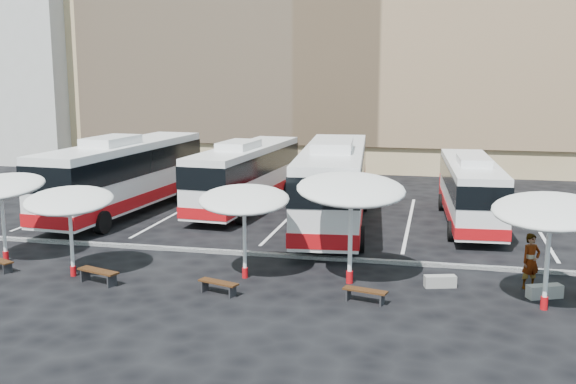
% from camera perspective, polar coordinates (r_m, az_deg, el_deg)
% --- Properties ---
extents(ground, '(120.00, 120.00, 0.00)m').
position_cam_1_polar(ground, '(26.92, -3.49, -5.65)').
color(ground, black).
rests_on(ground, ground).
extents(sandstone_building, '(42.00, 18.25, 29.60)m').
position_cam_1_polar(sandstone_building, '(57.43, 5.53, 15.48)').
color(sandstone_building, tan).
rests_on(sandstone_building, ground).
extents(apartment_block, '(14.00, 14.00, 18.00)m').
position_cam_1_polar(apartment_block, '(63.55, -21.48, 11.05)').
color(apartment_block, beige).
rests_on(apartment_block, ground).
extents(curb_divider, '(34.00, 0.25, 0.15)m').
position_cam_1_polar(curb_divider, '(27.37, -3.20, -5.22)').
color(curb_divider, black).
rests_on(curb_divider, ground).
extents(bay_lines, '(24.15, 12.00, 0.01)m').
position_cam_1_polar(bay_lines, '(34.45, 0.19, -2.08)').
color(bay_lines, white).
rests_on(bay_lines, ground).
extents(bus_0, '(3.80, 13.15, 4.12)m').
position_cam_1_polar(bus_0, '(35.89, -13.70, 1.54)').
color(bus_0, white).
rests_on(bus_0, ground).
extents(bus_1, '(3.41, 11.90, 3.73)m').
position_cam_1_polar(bus_1, '(36.41, -3.60, 1.62)').
color(bus_1, white).
rests_on(bus_1, ground).
extents(bus_2, '(4.04, 13.54, 4.23)m').
position_cam_1_polar(bus_2, '(31.92, 3.87, 0.85)').
color(bus_2, white).
rests_on(bus_2, ground).
extents(bus_3, '(2.97, 10.84, 3.40)m').
position_cam_1_polar(bus_3, '(33.65, 15.19, 0.27)').
color(bus_3, white).
rests_on(bus_3, ground).
extents(sunshade_0, '(3.40, 3.45, 3.47)m').
position_cam_1_polar(sunshade_0, '(28.15, -23.16, 0.40)').
color(sunshade_0, white).
rests_on(sunshade_0, ground).
extents(sunshade_1, '(3.90, 3.93, 3.28)m').
position_cam_1_polar(sunshade_1, '(25.23, -18.04, -0.72)').
color(sunshade_1, white).
rests_on(sunshade_1, ground).
extents(sunshade_2, '(3.79, 3.82, 3.38)m').
position_cam_1_polar(sunshade_2, '(23.81, -3.73, -0.66)').
color(sunshade_2, white).
rests_on(sunshade_2, ground).
extents(sunshade_3, '(4.82, 4.85, 3.93)m').
position_cam_1_polar(sunshade_3, '(23.17, 5.36, 0.19)').
color(sunshade_3, white).
rests_on(sunshade_3, ground).
extents(sunshade_4, '(4.28, 4.32, 3.69)m').
position_cam_1_polar(sunshade_4, '(22.03, 21.35, -1.55)').
color(sunshade_4, white).
rests_on(sunshade_4, ground).
extents(wood_bench_1, '(1.68, 0.93, 0.50)m').
position_cam_1_polar(wood_bench_1, '(24.61, -15.77, -6.64)').
color(wood_bench_1, '#321B0B').
rests_on(wood_bench_1, ground).
extents(wood_bench_2, '(1.48, 0.82, 0.44)m').
position_cam_1_polar(wood_bench_2, '(22.77, -5.91, -7.79)').
color(wood_bench_2, '#321B0B').
rests_on(wood_bench_2, ground).
extents(wood_bench_3, '(1.49, 0.72, 0.44)m').
position_cam_1_polar(wood_bench_3, '(22.00, 6.55, -8.46)').
color(wood_bench_3, '#321B0B').
rests_on(wood_bench_3, ground).
extents(conc_bench_0, '(1.14, 0.64, 0.40)m').
position_cam_1_polar(conc_bench_0, '(24.00, 12.75, -7.39)').
color(conc_bench_0, gray).
rests_on(conc_bench_0, ground).
extents(conc_bench_1, '(1.22, 0.82, 0.44)m').
position_cam_1_polar(conc_bench_1, '(23.88, 20.90, -7.87)').
color(conc_bench_1, gray).
rests_on(conc_bench_1, ground).
extents(passenger_0, '(0.84, 0.75, 1.92)m').
position_cam_1_polar(passenger_0, '(24.51, 19.87, -5.53)').
color(passenger_0, black).
rests_on(passenger_0, ground).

